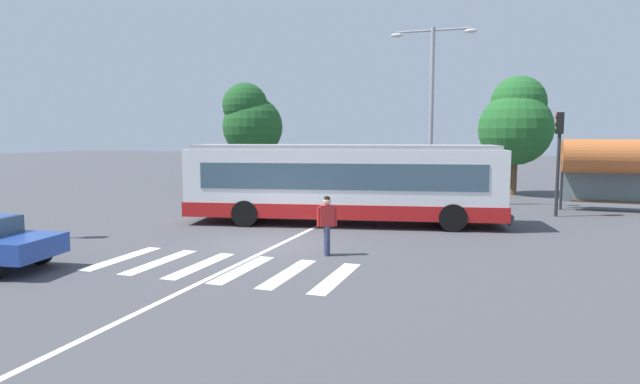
{
  "coord_description": "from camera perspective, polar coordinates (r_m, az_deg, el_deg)",
  "views": [
    {
      "loc": [
        7.01,
        -15.18,
        3.45
      ],
      "look_at": [
        0.44,
        3.71,
        1.3
      ],
      "focal_mm": 30.04,
      "sensor_mm": 36.0,
      "label": 1
    }
  ],
  "objects": [
    {
      "name": "lane_center_line",
      "position": [
        18.75,
        -2.0,
        -4.46
      ],
      "size": [
        0.16,
        24.0,
        0.01
      ],
      "primitive_type": "cube",
      "color": "silver",
      "rests_on": "ground_plane"
    },
    {
      "name": "pedestrian_crossing_street",
      "position": [
        15.3,
        0.75,
        -3.21
      ],
      "size": [
        0.53,
        0.41,
        1.72
      ],
      "color": "#333856",
      "rests_on": "ground_plane"
    },
    {
      "name": "parked_car_champagne",
      "position": [
        32.04,
        13.21,
        1.17
      ],
      "size": [
        2.05,
        4.59,
        1.35
      ],
      "color": "black",
      "rests_on": "ground_plane"
    },
    {
      "name": "ground_plane",
      "position": [
        17.08,
        -5.51,
        -5.55
      ],
      "size": [
        160.0,
        160.0,
        0.0
      ],
      "primitive_type": "plane",
      "color": "#47474C"
    },
    {
      "name": "bus_stop_shelter",
      "position": [
        27.24,
        28.57,
        3.21
      ],
      "size": [
        4.06,
        1.54,
        3.25
      ],
      "color": "#28282B",
      "rests_on": "ground_plane"
    },
    {
      "name": "city_transit_bus",
      "position": [
        20.66,
        2.5,
        0.96
      ],
      "size": [
        12.42,
        4.92,
        3.06
      ],
      "color": "black",
      "rests_on": "ground_plane"
    },
    {
      "name": "crosswalk_painted_stripes",
      "position": [
        14.33,
        -10.46,
        -7.89
      ],
      "size": [
        6.73,
        2.98,
        0.01
      ],
      "color": "silver",
      "rests_on": "ground_plane"
    },
    {
      "name": "parked_car_black",
      "position": [
        32.64,
        8.77,
        1.34
      ],
      "size": [
        1.96,
        4.55,
        1.35
      ],
      "color": "black",
      "rests_on": "ground_plane"
    },
    {
      "name": "traffic_light_far_corner",
      "position": [
        24.56,
        24.1,
        4.44
      ],
      "size": [
        0.33,
        0.32,
        4.38
      ],
      "color": "#28282B",
      "rests_on": "ground_plane"
    },
    {
      "name": "background_tree_right",
      "position": [
        32.68,
        20.19,
        7.1
      ],
      "size": [
        4.14,
        4.14,
        6.79
      ],
      "color": "brown",
      "rests_on": "ground_plane"
    },
    {
      "name": "background_tree_left",
      "position": [
        37.14,
        -7.41,
        7.54
      ],
      "size": [
        4.1,
        4.1,
        6.95
      ],
      "color": "brown",
      "rests_on": "ground_plane"
    },
    {
      "name": "parked_car_white",
      "position": [
        33.39,
        4.01,
        1.51
      ],
      "size": [
        2.09,
        4.6,
        1.35
      ],
      "color": "black",
      "rests_on": "ground_plane"
    },
    {
      "name": "twin_arm_street_lamp",
      "position": [
        26.45,
        11.81,
        9.86
      ],
      "size": [
        4.03,
        0.32,
        8.49
      ],
      "color": "#939399",
      "rests_on": "ground_plane"
    }
  ]
}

